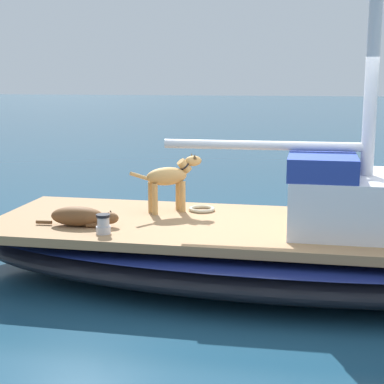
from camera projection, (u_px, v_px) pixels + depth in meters
The scene contains 6 objects.
ground_plane at pixel (278, 282), 6.91m from camera, with size 120.00×120.00×0.00m, color navy.
sailboat_main at pixel (279, 253), 6.85m from camera, with size 2.73×7.31×0.66m.
dog_brown at pixel (81, 217), 6.75m from camera, with size 0.28×0.95×0.22m.
dog_tan at pixel (170, 178), 7.38m from camera, with size 0.60×0.82×0.70m.
deck_winch at pixel (103, 225), 6.42m from camera, with size 0.16×0.16×0.21m.
coiled_rope at pixel (202, 209), 7.51m from camera, with size 0.32×0.32×0.04m, color beige.
Camera 1 is at (6.66, 0.11, 2.33)m, focal length 56.81 mm.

